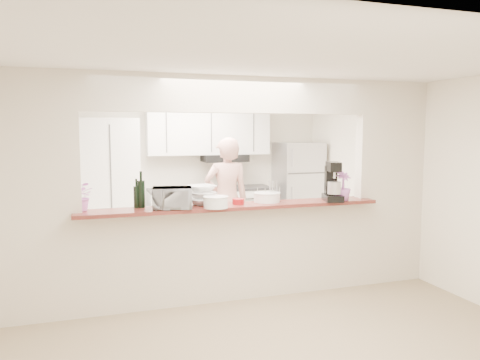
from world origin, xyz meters
name	(u,v)px	position (x,y,z in m)	size (l,w,h in m)	color
floor	(233,298)	(0.00, 0.00, 0.00)	(6.00, 6.00, 0.00)	gray
tile_overlay	(201,262)	(0.00, 1.55, 0.01)	(5.00, 2.90, 0.01)	silver
partition	(233,169)	(0.00, 0.00, 1.48)	(5.00, 0.15, 2.50)	beige
bar_counter	(233,249)	(0.00, 0.00, 0.58)	(3.40, 0.38, 1.09)	beige
kitchen_cabinets	(173,187)	(-0.19, 2.72, 0.97)	(3.15, 0.62, 2.25)	silver
refrigerator	(298,190)	(2.05, 2.65, 0.85)	(0.75, 0.70, 1.70)	#ADADB2
flower_left	(82,196)	(-1.60, 0.05, 1.24)	(0.27, 0.24, 0.30)	#DA73C1
wine_bottle_a	(137,196)	(-1.05, 0.07, 1.21)	(0.06, 0.06, 0.31)	black
wine_bottle_b	(141,193)	(-1.00, 0.07, 1.24)	(0.08, 0.08, 0.39)	black
toaster_oven	(172,198)	(-0.70, -0.10, 1.20)	(0.41, 0.28, 0.23)	#AFAFB4
serving_bowls	(202,195)	(-0.34, 0.05, 1.20)	(0.29, 0.29, 0.21)	silver
plate_stack_a	(216,202)	(-0.25, -0.19, 1.15)	(0.27, 0.27, 0.12)	white
plate_stack_b	(267,197)	(0.42, 0.03, 1.14)	(0.31, 0.31, 0.11)	white
red_bowl	(238,201)	(0.05, -0.03, 1.12)	(0.13, 0.13, 0.06)	maroon
tan_bowl	(267,200)	(0.40, -0.03, 1.12)	(0.15, 0.15, 0.07)	#C6B28C
utensil_caddy	(269,193)	(0.45, 0.05, 1.19)	(0.29, 0.24, 0.24)	silver
stand_mixer	(333,183)	(1.18, -0.14, 1.30)	(0.27, 0.35, 0.46)	black
flower_right	(343,186)	(1.30, -0.15, 1.26)	(0.19, 0.19, 0.35)	#CB6DC4
person	(227,201)	(0.36, 1.48, 0.90)	(0.66, 0.43, 1.80)	tan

